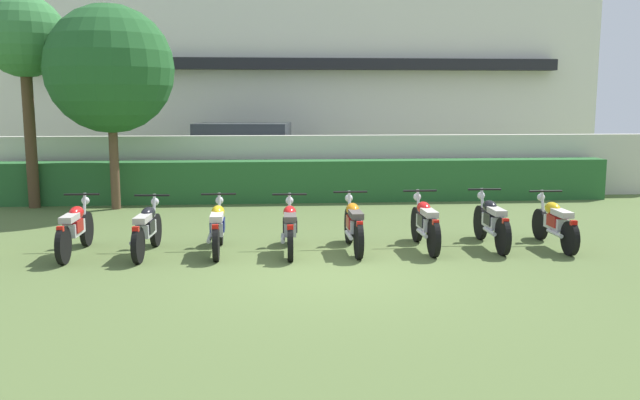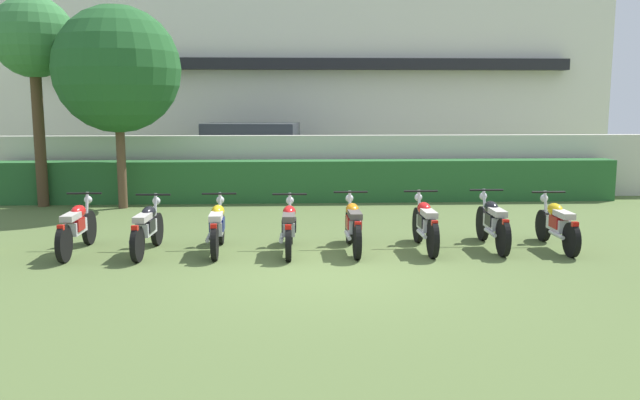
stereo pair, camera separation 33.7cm
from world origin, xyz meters
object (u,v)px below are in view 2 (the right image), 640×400
at_px(tree_near_inspector, 33,40).
at_px(motorcycle_in_row_4, 353,225).
at_px(tree_far_side, 117,70).
at_px(motorcycle_in_row_0, 77,227).
at_px(motorcycle_in_row_3, 289,227).
at_px(parked_car, 257,155).
at_px(motorcycle_in_row_5, 425,224).
at_px(motorcycle_in_row_2, 217,226).
at_px(motorcycle_in_row_7, 557,224).
at_px(motorcycle_in_row_1, 147,227).
at_px(motorcycle_in_row_6, 493,222).

relative_size(tree_near_inspector, motorcycle_in_row_4, 2.69).
xyz_separation_m(tree_far_side, motorcycle_in_row_0, (0.39, -4.75, -2.81)).
bearing_deg(motorcycle_in_row_3, parked_car, 7.57).
bearing_deg(motorcycle_in_row_5, tree_near_inspector, 58.06).
relative_size(motorcycle_in_row_4, motorcycle_in_row_5, 1.00).
relative_size(motorcycle_in_row_2, motorcycle_in_row_7, 0.99).
distance_m(parked_car, motorcycle_in_row_5, 9.24).
distance_m(tree_far_side, motorcycle_in_row_3, 6.87).
relative_size(motorcycle_in_row_3, motorcycle_in_row_5, 0.98).
relative_size(parked_car, motorcycle_in_row_3, 2.59).
distance_m(tree_near_inspector, motorcycle_in_row_1, 7.21).
xyz_separation_m(motorcycle_in_row_0, motorcycle_in_row_4, (4.65, -0.07, 0.01)).
bearing_deg(motorcycle_in_row_6, parked_car, 29.23).
xyz_separation_m(motorcycle_in_row_4, motorcycle_in_row_5, (1.25, 0.03, 0.00)).
relative_size(tree_near_inspector, motorcycle_in_row_1, 2.71).
distance_m(parked_car, tree_far_side, 5.40).
height_order(motorcycle_in_row_4, motorcycle_in_row_5, motorcycle_in_row_5).
xyz_separation_m(motorcycle_in_row_3, motorcycle_in_row_5, (2.33, 0.07, 0.02)).
xyz_separation_m(tree_far_side, motorcycle_in_row_5, (6.29, -4.79, -2.80)).
height_order(motorcycle_in_row_0, motorcycle_in_row_7, motorcycle_in_row_0).
height_order(parked_car, tree_far_side, tree_far_side).
xyz_separation_m(motorcycle_in_row_1, motorcycle_in_row_7, (7.00, 0.00, -0.00)).
relative_size(parked_car, motorcycle_in_row_1, 2.56).
xyz_separation_m(parked_car, motorcycle_in_row_4, (2.03, -8.65, -0.48)).
relative_size(motorcycle_in_row_4, motorcycle_in_row_7, 1.00).
xyz_separation_m(motorcycle_in_row_2, motorcycle_in_row_5, (3.54, -0.01, 0.01)).
bearing_deg(motorcycle_in_row_1, motorcycle_in_row_4, -86.68).
height_order(parked_car, motorcycle_in_row_4, parked_car).
bearing_deg(motorcycle_in_row_0, motorcycle_in_row_7, -90.37).
bearing_deg(motorcycle_in_row_3, motorcycle_in_row_5, -86.81).
distance_m(tree_near_inspector, tree_far_side, 2.15).
xyz_separation_m(tree_near_inspector, motorcycle_in_row_5, (8.29, -5.14, -3.49)).
height_order(motorcycle_in_row_1, motorcycle_in_row_3, motorcycle_in_row_1).
height_order(tree_near_inspector, motorcycle_in_row_7, tree_near_inspector).
bearing_deg(motorcycle_in_row_5, motorcycle_in_row_4, 91.23).
relative_size(motorcycle_in_row_2, motorcycle_in_row_5, 0.98).
distance_m(motorcycle_in_row_1, motorcycle_in_row_7, 7.00).
relative_size(parked_car, motorcycle_in_row_6, 2.46).
distance_m(motorcycle_in_row_1, motorcycle_in_row_6, 5.91).
bearing_deg(motorcycle_in_row_1, tree_far_side, 21.27).
height_order(parked_car, motorcycle_in_row_1, parked_car).
distance_m(motorcycle_in_row_3, motorcycle_in_row_7, 4.63).
xyz_separation_m(parked_car, tree_far_side, (-3.02, -3.83, 2.32)).
distance_m(parked_car, motorcycle_in_row_1, 8.80).
bearing_deg(motorcycle_in_row_5, parked_car, 20.66).
distance_m(motorcycle_in_row_2, motorcycle_in_row_6, 4.74).
xyz_separation_m(motorcycle_in_row_6, motorcycle_in_row_7, (1.10, -0.11, -0.02)).
relative_size(motorcycle_in_row_0, motorcycle_in_row_2, 1.07).
bearing_deg(motorcycle_in_row_1, motorcycle_in_row_5, -86.36).
bearing_deg(motorcycle_in_row_0, motorcycle_in_row_5, -90.20).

